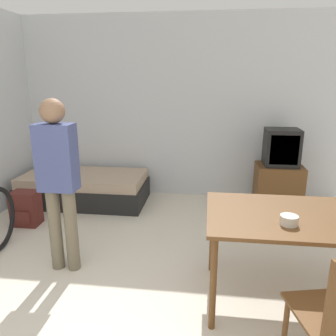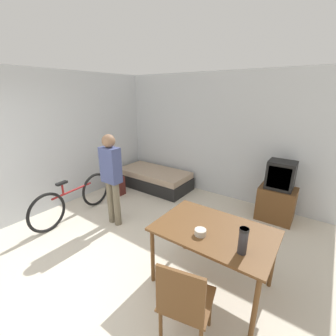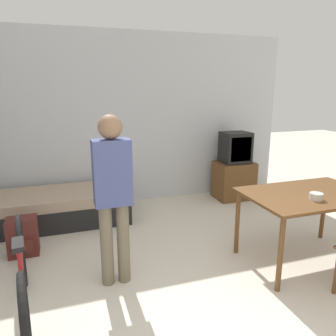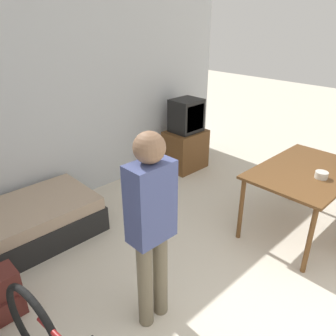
{
  "view_description": "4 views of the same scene",
  "coord_description": "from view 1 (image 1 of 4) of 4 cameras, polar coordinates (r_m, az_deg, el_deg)",
  "views": [
    {
      "loc": [
        0.67,
        -1.31,
        1.81
      ],
      "look_at": [
        0.27,
        1.91,
        0.91
      ],
      "focal_mm": 35.0,
      "sensor_mm": 36.0,
      "label": 1
    },
    {
      "loc": [
        2.21,
        -0.98,
        2.28
      ],
      "look_at": [
        0.11,
        1.97,
        1.06
      ],
      "focal_mm": 24.0,
      "sensor_mm": 36.0,
      "label": 2
    },
    {
      "loc": [
        -1.1,
        -1.49,
        1.87
      ],
      "look_at": [
        0.03,
        1.87,
        0.99
      ],
      "focal_mm": 35.0,
      "sensor_mm": 36.0,
      "label": 3
    },
    {
      "loc": [
        -1.95,
        -0.12,
        2.31
      ],
      "look_at": [
        0.16,
        2.08,
        0.87
      ],
      "focal_mm": 35.0,
      "sensor_mm": 36.0,
      "label": 4
    }
  ],
  "objects": [
    {
      "name": "person_standing",
      "position": [
        3.13,
        -18.58,
        -1.15
      ],
      "size": [
        0.34,
        0.22,
        1.64
      ],
      "color": "#6B604C",
      "rests_on": "ground_plane"
    },
    {
      "name": "tv",
      "position": [
        4.83,
        18.76,
        -1.05
      ],
      "size": [
        0.62,
        0.48,
        1.14
      ],
      "color": "brown",
      "rests_on": "ground_plane"
    },
    {
      "name": "dining_table",
      "position": [
        2.77,
        20.93,
        -9.17
      ],
      "size": [
        1.34,
        0.89,
        0.78
      ],
      "color": "brown",
      "rests_on": "ground_plane"
    },
    {
      "name": "mate_bowl",
      "position": [
        2.54,
        20.32,
        -8.5
      ],
      "size": [
        0.13,
        0.13,
        0.07
      ],
      "color": "beige",
      "rests_on": "dining_table"
    },
    {
      "name": "daybed",
      "position": [
        5.03,
        -14.31,
        -3.42
      ],
      "size": [
        1.81,
        0.89,
        0.44
      ],
      "color": "black",
      "rests_on": "ground_plane"
    },
    {
      "name": "backpack",
      "position": [
        4.51,
        -23.52,
        -6.47
      ],
      "size": [
        0.33,
        0.27,
        0.44
      ],
      "color": "#56231E",
      "rests_on": "ground_plane"
    },
    {
      "name": "wall_back",
      "position": [
        5.04,
        -0.58,
        10.32
      ],
      "size": [
        5.29,
        0.06,
        2.7
      ],
      "color": "silver",
      "rests_on": "ground_plane"
    }
  ]
}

